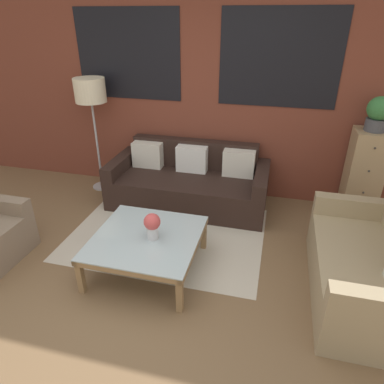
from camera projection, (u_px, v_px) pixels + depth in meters
name	position (u px, v px, depth m)	size (l,w,h in m)	color
ground_plane	(135.00, 309.00, 2.94)	(16.00, 16.00, 0.00)	brown
wall_back_brick	(200.00, 89.00, 4.39)	(8.40, 0.09, 2.80)	brown
rug	(168.00, 233.00, 3.97)	(2.17, 1.63, 0.00)	beige
couch_dark	(189.00, 183.00, 4.50)	(2.02, 0.88, 0.78)	black
settee_vintage	(370.00, 268.00, 2.95)	(0.80, 1.52, 0.92)	tan
coffee_table	(147.00, 241.00, 3.28)	(1.00, 1.00, 0.38)	silver
floor_lamp	(91.00, 94.00, 4.44)	(0.40, 0.40, 1.55)	#B2B2B7
drawer_cabinet	(363.00, 175.00, 4.10)	(0.39, 0.41, 1.09)	tan
potted_plant	(379.00, 113.00, 3.76)	(0.26, 0.26, 0.38)	#47474C
flower_vase	(152.00, 225.00, 3.16)	(0.16, 0.16, 0.26)	silver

